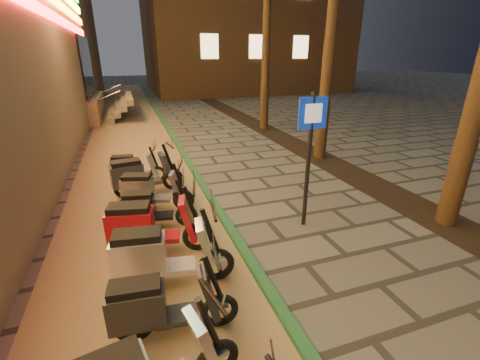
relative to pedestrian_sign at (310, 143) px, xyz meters
name	(u,v)px	position (x,y,z in m)	size (l,w,h in m)	color
ground	(373,340)	(-0.67, -2.94, -1.78)	(120.00, 120.00, 0.00)	#474442
parking_strip	(133,151)	(-3.27, 7.06, -1.77)	(3.40, 60.00, 0.01)	#8C7251
green_curb	(178,146)	(-1.57, 7.06, -1.73)	(0.18, 60.00, 0.10)	#225B34
planting_strip	(356,176)	(2.93, 2.06, -1.77)	(1.20, 40.00, 0.02)	black
pedestrian_sign	(310,143)	(0.00, 0.00, 0.00)	(0.60, 0.10, 2.75)	black
scooter_5	(158,306)	(-3.20, -2.00, -1.29)	(1.62, 0.60, 1.13)	black
scooter_6	(159,256)	(-3.09, -1.02, -1.22)	(1.84, 0.75, 1.29)	black
scooter_7	(147,226)	(-3.18, -0.05, -1.22)	(1.84, 0.84, 1.29)	black
scooter_8	(151,208)	(-3.06, 0.89, -1.32)	(1.51, 0.67, 1.06)	black
scooter_9	(149,190)	(-3.03, 1.76, -1.28)	(1.61, 0.86, 1.15)	black
scooter_10	(139,175)	(-3.20, 2.70, -1.22)	(1.83, 0.77, 1.28)	black
scooter_11	(132,167)	(-3.36, 3.72, -1.33)	(1.47, 0.67, 1.03)	black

